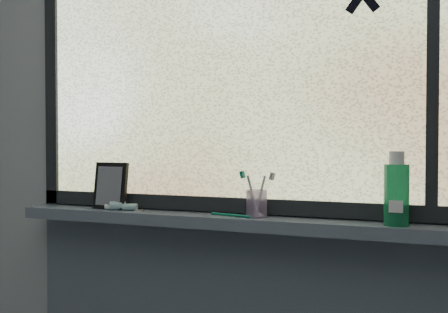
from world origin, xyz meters
name	(u,v)px	position (x,y,z in m)	size (l,w,h in m)	color
wall_back	(242,146)	(0.00, 1.30, 1.25)	(3.00, 0.01, 2.50)	#9EA3A8
windowsill	(235,222)	(0.00, 1.23, 1.00)	(1.62, 0.14, 0.04)	#4F5969
window_pane	(240,63)	(0.00, 1.28, 1.53)	(1.50, 0.01, 1.00)	silver
frame_bottom	(240,205)	(0.00, 1.28, 1.05)	(1.60, 0.03, 0.05)	black
frame_left	(53,74)	(-0.78, 1.28, 1.53)	(0.05, 0.03, 1.10)	black
frame_mullion	(433,51)	(0.60, 1.28, 1.53)	(0.04, 0.03, 1.00)	black
vanity_mirror	(111,186)	(-0.48, 1.23, 1.10)	(0.14, 0.07, 0.17)	black
toothpaste_tube	(122,206)	(-0.42, 1.21, 1.04)	(0.18, 0.04, 0.03)	silver
toothbrush_cup	(257,204)	(0.08, 1.23, 1.06)	(0.07, 0.07, 0.09)	#B393C3
toothbrush_lying	(232,214)	(0.00, 1.21, 1.03)	(0.20, 0.02, 0.01)	#0B694D
mouthwash_bottle	(396,188)	(0.50, 1.21, 1.13)	(0.07, 0.07, 0.18)	#1B8E55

